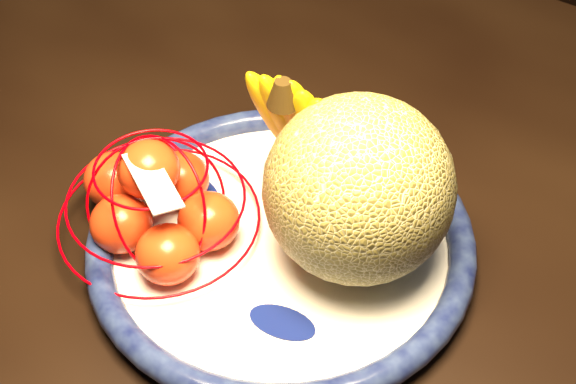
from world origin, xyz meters
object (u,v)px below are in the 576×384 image
Objects in this scene: fruit_bowl at (281,241)px; dining_table at (491,301)px; mandarin_bag at (157,204)px; banana_bunch at (301,124)px; cantaloupe at (359,189)px.

dining_table is at bearing 39.18° from fruit_bowl.
fruit_bowl is at bearing 31.16° from mandarin_bag.
banana_bunch is 0.15m from mandarin_bag.
dining_table is at bearing 12.13° from banana_bunch.
mandarin_bag is at bearing -149.77° from cantaloupe.
banana_bunch is at bearing 114.65° from fruit_bowl.
mandarin_bag is (-0.10, -0.06, 0.03)m from fruit_bowl.
banana_bunch is (-0.09, 0.03, 0.00)m from cantaloupe.
banana_bunch is (-0.19, -0.07, 0.17)m from dining_table.
banana_bunch reaches higher than dining_table.
mandarin_bag is at bearing -148.09° from dining_table.
cantaloupe is 0.65× the size of mandarin_bag.
mandarin_bag is at bearing -148.84° from fruit_bowl.
dining_table is 0.23m from fruit_bowl.
fruit_bowl is (-0.16, -0.13, 0.09)m from dining_table.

